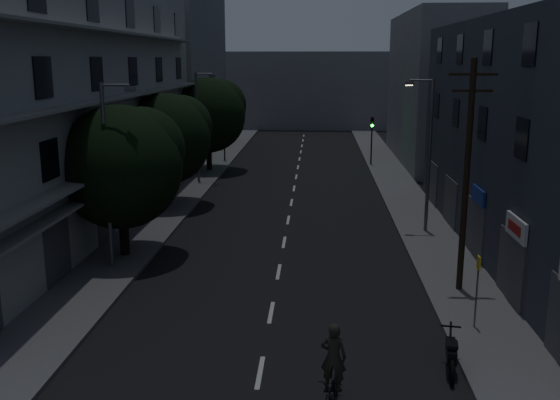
# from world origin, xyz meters

# --- Properties ---
(ground) EXTENTS (160.00, 160.00, 0.00)m
(ground) POSITION_xyz_m (0.00, 25.00, 0.00)
(ground) COLOR black
(ground) RESTS_ON ground
(sidewalk_left) EXTENTS (3.00, 90.00, 0.15)m
(sidewalk_left) POSITION_xyz_m (-7.50, 25.00, 0.07)
(sidewalk_left) COLOR #565659
(sidewalk_left) RESTS_ON ground
(sidewalk_right) EXTENTS (3.00, 90.00, 0.15)m
(sidewalk_right) POSITION_xyz_m (7.50, 25.00, 0.07)
(sidewalk_right) COLOR #565659
(sidewalk_right) RESTS_ON ground
(lane_markings) EXTENTS (0.15, 60.50, 0.01)m
(lane_markings) POSITION_xyz_m (0.00, 31.25, 0.01)
(lane_markings) COLOR beige
(lane_markings) RESTS_ON ground
(building_left) EXTENTS (7.00, 36.00, 14.00)m
(building_left) POSITION_xyz_m (-11.98, 18.00, 6.99)
(building_left) COLOR #9FA09B
(building_left) RESTS_ON ground
(building_right) EXTENTS (6.19, 28.00, 11.00)m
(building_right) POSITION_xyz_m (11.99, 14.00, 5.50)
(building_right) COLOR #2C323C
(building_right) RESTS_ON ground
(building_far_left) EXTENTS (6.00, 20.00, 16.00)m
(building_far_left) POSITION_xyz_m (-12.00, 48.00, 8.00)
(building_far_left) COLOR slate
(building_far_left) RESTS_ON ground
(building_far_right) EXTENTS (6.00, 20.00, 13.00)m
(building_far_right) POSITION_xyz_m (12.00, 42.00, 6.50)
(building_far_right) COLOR slate
(building_far_right) RESTS_ON ground
(building_far_end) EXTENTS (24.00, 8.00, 10.00)m
(building_far_end) POSITION_xyz_m (0.00, 70.00, 5.00)
(building_far_end) COLOR slate
(building_far_end) RESTS_ON ground
(tree_near) EXTENTS (5.66, 5.66, 6.98)m
(tree_near) POSITION_xyz_m (-7.26, 12.66, 4.52)
(tree_near) COLOR black
(tree_near) RESTS_ON sidewalk_left
(tree_mid) EXTENTS (5.64, 5.64, 6.94)m
(tree_mid) POSITION_xyz_m (-7.69, 22.97, 4.49)
(tree_mid) COLOR black
(tree_mid) RESTS_ON sidewalk_left
(tree_far) EXTENTS (6.09, 6.09, 7.53)m
(tree_far) POSITION_xyz_m (-7.20, 35.65, 4.87)
(tree_far) COLOR black
(tree_far) RESTS_ON sidewalk_left
(traffic_signal_far_right) EXTENTS (0.28, 0.37, 4.10)m
(traffic_signal_far_right) POSITION_xyz_m (6.31, 38.95, 3.10)
(traffic_signal_far_right) COLOR black
(traffic_signal_far_right) RESTS_ON sidewalk_right
(traffic_signal_far_left) EXTENTS (0.28, 0.37, 4.10)m
(traffic_signal_far_left) POSITION_xyz_m (-6.70, 40.44, 3.10)
(traffic_signal_far_left) COLOR black
(traffic_signal_far_left) RESTS_ON sidewalk_left
(street_lamp_left_near) EXTENTS (1.51, 0.25, 8.00)m
(street_lamp_left_near) POSITION_xyz_m (-7.24, 10.85, 4.60)
(street_lamp_left_near) COLOR slate
(street_lamp_left_near) RESTS_ON sidewalk_left
(street_lamp_right) EXTENTS (1.51, 0.25, 8.00)m
(street_lamp_right) POSITION_xyz_m (7.33, 17.64, 4.60)
(street_lamp_right) COLOR #57575E
(street_lamp_right) RESTS_ON sidewalk_right
(street_lamp_left_far) EXTENTS (1.51, 0.25, 8.00)m
(street_lamp_left_far) POSITION_xyz_m (-7.14, 30.84, 4.60)
(street_lamp_left_far) COLOR #565A5E
(street_lamp_left_far) RESTS_ON sidewalk_left
(utility_pole) EXTENTS (1.80, 0.24, 9.00)m
(utility_pole) POSITION_xyz_m (7.35, 9.00, 4.87)
(utility_pole) COLOR black
(utility_pole) RESTS_ON sidewalk_right
(bus_stop_sign) EXTENTS (0.06, 0.35, 2.52)m
(bus_stop_sign) POSITION_xyz_m (7.06, 5.33, 1.89)
(bus_stop_sign) COLOR #595B60
(bus_stop_sign) RESTS_ON sidewalk_right
(motorcycle) EXTENTS (0.63, 2.08, 1.34)m
(motorcycle) POSITION_xyz_m (5.65, 2.36, 0.53)
(motorcycle) COLOR black
(motorcycle) RESTS_ON ground
(cyclist) EXTENTS (0.99, 1.98, 2.40)m
(cyclist) POSITION_xyz_m (2.11, 0.27, 0.81)
(cyclist) COLOR black
(cyclist) RESTS_ON ground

